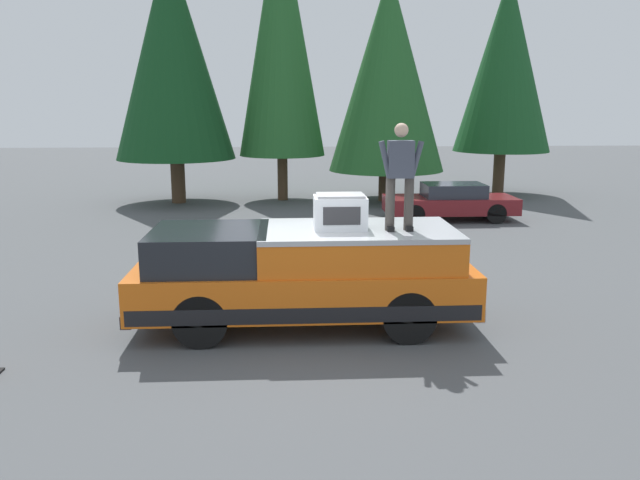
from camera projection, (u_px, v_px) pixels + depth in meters
The scene contains 9 objects.
ground_plane at pixel (303, 331), 10.31m from camera, with size 90.00×90.00×0.00m, color #4C4F51.
pickup_truck at pixel (304, 275), 10.42m from camera, with size 2.01×5.54×1.65m.
compressor_unit at pixel (340, 212), 10.22m from camera, with size 0.65×0.84×0.56m.
person_on_truck_bed at pixel (400, 174), 9.96m from camera, with size 0.29×0.72×1.69m.
parked_car_maroon at pixel (451, 202), 20.10m from camera, with size 1.64×4.10×1.16m.
conifer_far_left at pixel (505, 63), 24.85m from camera, with size 3.80×3.80×8.64m.
conifer_left at pixel (388, 72), 23.16m from camera, with size 4.29×4.29×8.34m.
conifer_center_left at pixel (281, 31), 23.12m from camera, with size 3.22×3.22×10.80m.
conifer_center_right at pixel (172, 53), 22.61m from camera, with size 4.32×4.32×9.18m.
Camera 1 is at (-9.76, 0.27, 3.63)m, focal length 35.56 mm.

